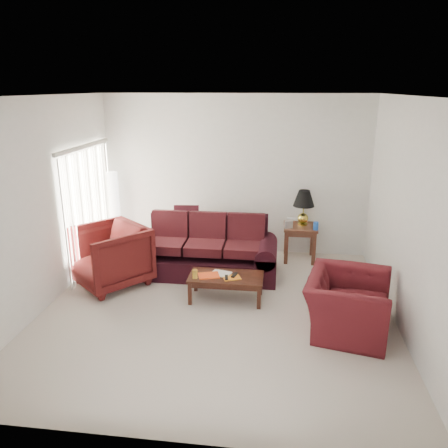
# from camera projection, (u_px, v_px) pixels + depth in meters

# --- Properties ---
(floor) EXTENTS (5.00, 5.00, 0.00)m
(floor) POSITION_uv_depth(u_px,v_px,m) (217.00, 310.00, 6.36)
(floor) COLOR beige
(floor) RESTS_ON ground
(blinds) EXTENTS (0.10, 2.00, 2.16)m
(blinds) POSITION_uv_depth(u_px,v_px,m) (89.00, 209.00, 7.56)
(blinds) COLOR silver
(blinds) RESTS_ON ground
(sofa) EXTENTS (2.46, 1.16, 0.98)m
(sofa) POSITION_uv_depth(u_px,v_px,m) (206.00, 247.00, 7.43)
(sofa) COLOR black
(sofa) RESTS_ON ground
(throw_pillow) EXTENTS (0.48, 0.26, 0.48)m
(throw_pillow) POSITION_uv_depth(u_px,v_px,m) (186.00, 217.00, 8.17)
(throw_pillow) COLOR black
(throw_pillow) RESTS_ON sofa
(end_table) EXTENTS (0.64, 0.64, 0.66)m
(end_table) POSITION_uv_depth(u_px,v_px,m) (300.00, 243.00, 8.14)
(end_table) COLOR #462318
(end_table) RESTS_ON ground
(table_lamp) EXTENTS (0.52, 0.52, 0.65)m
(table_lamp) POSITION_uv_depth(u_px,v_px,m) (303.00, 208.00, 7.99)
(table_lamp) COLOR gold
(table_lamp) RESTS_ON end_table
(clock) EXTENTS (0.15, 0.10, 0.14)m
(clock) POSITION_uv_depth(u_px,v_px,m) (289.00, 225.00, 7.87)
(clock) COLOR silver
(clock) RESTS_ON end_table
(blue_canister) EXTENTS (0.10, 0.10, 0.15)m
(blue_canister) POSITION_uv_depth(u_px,v_px,m) (316.00, 226.00, 7.79)
(blue_canister) COLOR blue
(blue_canister) RESTS_ON end_table
(picture_frame) EXTENTS (0.15, 0.19, 0.06)m
(picture_frame) POSITION_uv_depth(u_px,v_px,m) (291.00, 218.00, 8.17)
(picture_frame) COLOR silver
(picture_frame) RESTS_ON end_table
(floor_lamp) EXTENTS (0.32, 0.32, 1.59)m
(floor_lamp) POSITION_uv_depth(u_px,v_px,m) (114.00, 211.00, 8.46)
(floor_lamp) COLOR white
(floor_lamp) RESTS_ON ground
(armchair_left) EXTENTS (1.52, 1.52, 0.99)m
(armchair_left) POSITION_uv_depth(u_px,v_px,m) (110.00, 256.00, 7.05)
(armchair_left) COLOR #45100F
(armchair_left) RESTS_ON ground
(armchair_right) EXTENTS (1.26, 1.37, 0.76)m
(armchair_right) POSITION_uv_depth(u_px,v_px,m) (347.00, 304.00, 5.73)
(armchair_right) COLOR #4A1116
(armchair_right) RESTS_ON ground
(coffee_table) EXTENTS (1.21, 0.79, 0.39)m
(coffee_table) POSITION_uv_depth(u_px,v_px,m) (226.00, 288.00, 6.62)
(coffee_table) COLOR black
(coffee_table) RESTS_ON ground
(magazine_red) EXTENTS (0.36, 0.31, 0.02)m
(magazine_red) POSITION_uv_depth(u_px,v_px,m) (209.00, 275.00, 6.55)
(magazine_red) COLOR #E94617
(magazine_red) RESTS_ON coffee_table
(magazine_white) EXTENTS (0.34, 0.29, 0.02)m
(magazine_white) POSITION_uv_depth(u_px,v_px,m) (221.00, 273.00, 6.63)
(magazine_white) COLOR white
(magazine_white) RESTS_ON coffee_table
(magazine_orange) EXTENTS (0.30, 0.27, 0.01)m
(magazine_orange) POSITION_uv_depth(u_px,v_px,m) (232.00, 278.00, 6.49)
(magazine_orange) COLOR orange
(magazine_orange) RESTS_ON coffee_table
(remote_a) EXTENTS (0.07, 0.16, 0.02)m
(remote_a) POSITION_uv_depth(u_px,v_px,m) (226.00, 277.00, 6.44)
(remote_a) COLOR black
(remote_a) RESTS_ON coffee_table
(remote_b) EXTENTS (0.09, 0.18, 0.02)m
(remote_b) POSITION_uv_depth(u_px,v_px,m) (234.00, 275.00, 6.52)
(remote_b) COLOR black
(remote_b) RESTS_ON coffee_table
(yellow_glass) EXTENTS (0.09, 0.09, 0.13)m
(yellow_glass) POSITION_uv_depth(u_px,v_px,m) (195.00, 274.00, 6.47)
(yellow_glass) COLOR gold
(yellow_glass) RESTS_ON coffee_table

